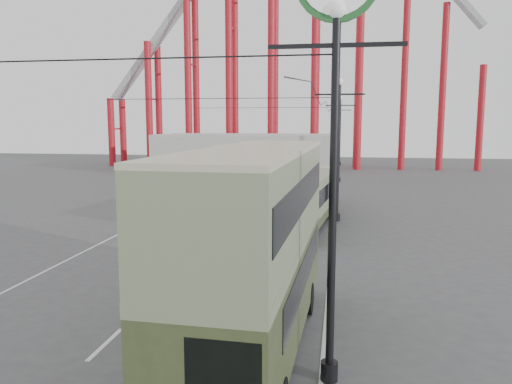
% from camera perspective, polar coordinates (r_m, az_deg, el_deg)
% --- Properties ---
extents(ground, '(160.00, 160.00, 0.00)m').
position_cam_1_polar(ground, '(17.41, -10.76, -14.19)').
color(ground, '#454547').
rests_on(ground, ground).
extents(road_markings, '(12.52, 120.00, 0.01)m').
position_cam_1_polar(road_markings, '(36.00, -1.12, -2.44)').
color(road_markings, silver).
rests_on(road_markings, ground).
extents(lamp_post_near, '(3.20, 0.44, 10.80)m').
position_cam_1_polar(lamp_post_near, '(12.15, 9.11, 14.16)').
color(lamp_post_near, black).
rests_on(lamp_post_near, ground).
extents(lamp_post_mid, '(3.20, 0.44, 9.32)m').
position_cam_1_polar(lamp_post_mid, '(33.13, 9.38, 4.69)').
color(lamp_post_mid, black).
rests_on(lamp_post_mid, ground).
extents(lamp_post_far, '(3.20, 0.44, 9.32)m').
position_cam_1_polar(lamp_post_far, '(55.11, 9.52, 5.97)').
color(lamp_post_far, black).
rests_on(lamp_post_far, ground).
extents(lamp_post_distant, '(3.20, 0.44, 9.32)m').
position_cam_1_polar(lamp_post_distant, '(77.10, 9.58, 6.52)').
color(lamp_post_distant, black).
rests_on(lamp_post_distant, ground).
extents(roller_coaster, '(52.95, 5.00, 55.48)m').
position_cam_1_polar(roller_coaster, '(74.27, 3.24, 20.74)').
color(roller_coaster, maroon).
rests_on(roller_coaster, ground).
extents(fairground_shed, '(22.00, 10.00, 5.00)m').
position_cam_1_polar(fairground_shed, '(63.31, -1.09, 4.35)').
color(fairground_shed, '#AFAFA9').
rests_on(fairground_shed, ground).
extents(double_decker_bus, '(3.11, 10.96, 5.84)m').
position_cam_1_polar(double_decker_bus, '(14.04, -0.11, -5.45)').
color(double_decker_bus, '#333E21').
rests_on(double_decker_bus, ground).
extents(single_decker_green, '(3.81, 11.66, 3.24)m').
position_cam_1_polar(single_decker_green, '(31.22, 5.69, -0.71)').
color(single_decker_green, gray).
rests_on(single_decker_green, ground).
extents(single_decker_cream, '(3.09, 9.12, 2.78)m').
position_cam_1_polar(single_decker_cream, '(38.90, 6.31, 0.62)').
color(single_decker_cream, '#BBB597').
rests_on(single_decker_cream, ground).
extents(pedestrian, '(0.69, 0.65, 1.59)m').
position_cam_1_polar(pedestrian, '(24.56, -5.36, -5.54)').
color(pedestrian, black).
rests_on(pedestrian, ground).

